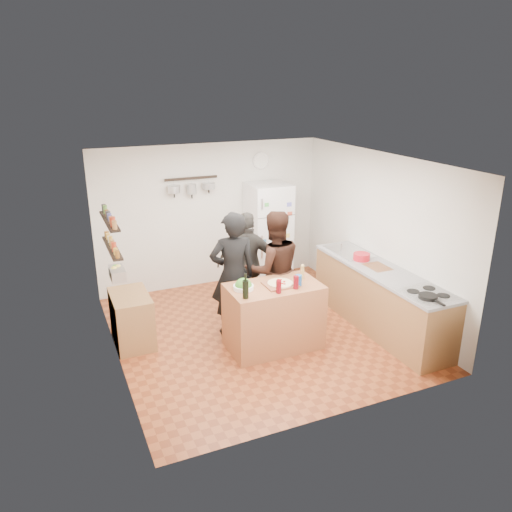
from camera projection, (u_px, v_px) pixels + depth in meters
name	position (u px, v px, depth m)	size (l,w,h in m)	color
room_shell	(248.00, 243.00, 7.24)	(4.20, 4.20, 4.20)	brown
prep_island	(274.00, 316.00, 6.78)	(1.25, 0.72, 0.91)	#A05F3A
pizza_board	(280.00, 284.00, 6.64)	(0.42, 0.34, 0.02)	brown
pizza	(280.00, 283.00, 6.63)	(0.34, 0.34, 0.02)	beige
salad_bowl	(243.00, 287.00, 6.51)	(0.27, 0.27, 0.05)	white
wine_bottle	(246.00, 289.00, 6.21)	(0.08, 0.08, 0.24)	black
wine_glass_near	(279.00, 287.00, 6.37)	(0.07, 0.07, 0.17)	#5F0810
wine_glass_far	(296.00, 282.00, 6.51)	(0.07, 0.07, 0.17)	#620811
pepper_mill	(302.00, 273.00, 6.81)	(0.05, 0.05, 0.17)	#B08C4A
salt_canister	(298.00, 280.00, 6.61)	(0.09, 0.09, 0.14)	#194A8E
person_left	(233.00, 274.00, 7.01)	(0.66, 0.44, 1.82)	black
person_center	(274.00, 270.00, 7.24)	(0.86, 0.67, 1.77)	black
person_back	(248.00, 264.00, 7.67)	(0.96, 0.40, 1.63)	#2B2926
counter_run	(379.00, 299.00, 7.33)	(0.63, 2.63, 0.90)	#9E7042
stove_top	(428.00, 294.00, 6.36)	(0.60, 0.62, 0.02)	white
skillet	(428.00, 297.00, 6.21)	(0.24, 0.24, 0.05)	black
sink	(349.00, 252.00, 7.91)	(0.50, 0.80, 0.03)	silver
cutting_board	(378.00, 267.00, 7.27)	(0.30, 0.40, 0.02)	brown
red_bowl	(362.00, 257.00, 7.52)	(0.25, 0.25, 0.10)	red
fridge	(268.00, 234.00, 8.89)	(0.70, 0.68, 1.80)	white
wall_clock	(261.00, 161.00, 8.75)	(0.30, 0.30, 0.03)	silver
spice_shelf_lower	(112.00, 248.00, 6.27)	(0.12, 1.00, 0.03)	black
spice_shelf_upper	(109.00, 221.00, 6.15)	(0.12, 1.00, 0.03)	black
produce_basket	(117.00, 273.00, 6.39)	(0.18, 0.35, 0.14)	silver
side_table	(132.00, 319.00, 6.91)	(0.50, 0.80, 0.73)	#A46D45
pot_rack	(191.00, 178.00, 8.26)	(0.90, 0.04, 0.04)	black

